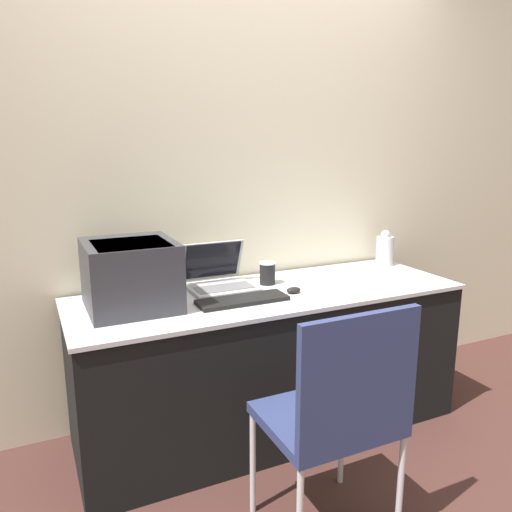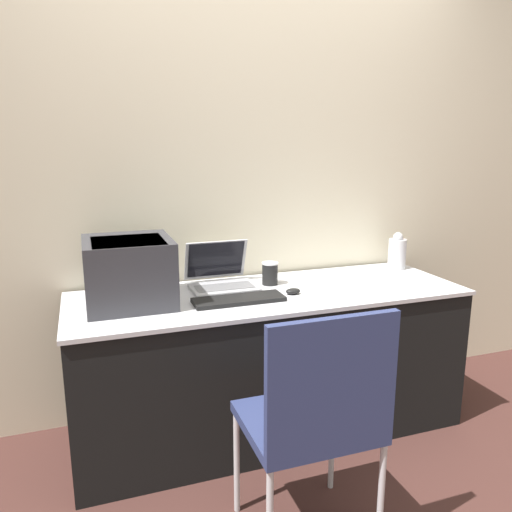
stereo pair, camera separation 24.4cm
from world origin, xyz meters
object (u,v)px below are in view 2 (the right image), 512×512
Objects in this scene: external_keyboard at (239,300)px; coffee_cup at (270,273)px; printer at (129,269)px; chair at (316,411)px; mouse at (293,291)px; laptop_left at (221,277)px; metal_pitcher at (397,252)px.

coffee_cup reaches higher than external_keyboard.
chair is (0.54, -0.84, -0.36)m from printer.
mouse is (0.29, 0.02, 0.01)m from external_keyboard.
printer is at bearing 163.78° from external_keyboard.
chair is (0.08, -0.96, -0.24)m from laptop_left.
printer reaches higher than laptop_left.
printer is 0.73m from coffee_cup.
laptop_left is 1.52× the size of metal_pitcher.
metal_pitcher is 0.23× the size of chair.
metal_pitcher reaches higher than external_keyboard.
laptop_left reaches higher than metal_pitcher.
chair is (-0.18, -0.92, -0.25)m from coffee_cup.
coffee_cup is 0.54× the size of metal_pitcher.
mouse is 0.79m from chair.
mouse is (0.76, -0.11, -0.15)m from printer.
external_keyboard is at bearing -175.06° from mouse.
external_keyboard is at bearing -16.22° from printer.
coffee_cup is at bearing 102.79° from mouse.
coffee_cup is 0.21m from mouse.
printer is 0.43× the size of chair.
metal_pitcher is (0.82, 0.07, 0.04)m from coffee_cup.
chair reaches higher than coffee_cup.
external_keyboard is 0.29m from mouse.
external_keyboard is 1.11m from metal_pitcher.
printer reaches higher than mouse.
coffee_cup is (0.24, 0.22, 0.05)m from external_keyboard.
chair reaches higher than external_keyboard.
metal_pitcher is at bearing 15.48° from external_keyboard.
laptop_left reaches higher than coffee_cup.
external_keyboard is at bearing -87.19° from laptop_left.
metal_pitcher is at bearing 44.87° from chair.
external_keyboard is 0.33m from coffee_cup.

